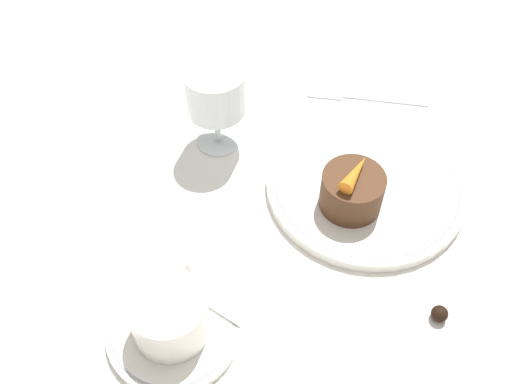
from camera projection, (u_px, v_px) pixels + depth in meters
name	position (u px, v px, depth m)	size (l,w,h in m)	color
ground_plane	(350.00, 198.00, 0.75)	(3.00, 3.00, 0.00)	white
dinner_plate	(366.00, 184.00, 0.75)	(0.25, 0.25, 0.01)	white
saucer	(173.00, 329.00, 0.63)	(0.14, 0.14, 0.01)	white
coffee_cup	(169.00, 315.00, 0.60)	(0.11, 0.08, 0.06)	white
spoon	(188.00, 291.00, 0.65)	(0.05, 0.11, 0.00)	silver
wine_glass	(215.00, 95.00, 0.74)	(0.08, 0.08, 0.12)	silver
fork	(353.00, 96.00, 0.86)	(0.03, 0.17, 0.01)	silver
dessert_cake	(352.00, 191.00, 0.71)	(0.08, 0.08, 0.05)	#4C2D19
carrot_garnish	(356.00, 173.00, 0.68)	(0.06, 0.03, 0.02)	orange
chocolate_truffle	(440.00, 314.00, 0.64)	(0.02, 0.02, 0.02)	black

